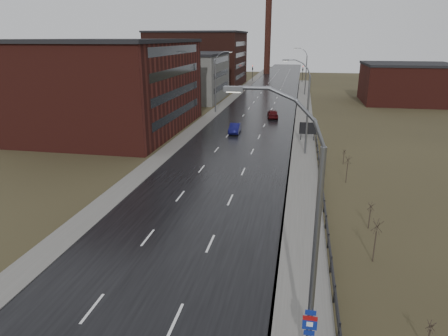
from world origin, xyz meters
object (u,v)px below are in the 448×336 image
at_px(car_near, 235,129).
at_px(car_far, 273,114).
at_px(streetlight_main, 307,245).
at_px(billboard, 308,129).

bearing_deg(car_near, car_far, 67.71).
distance_m(streetlight_main, billboard, 40.96).
distance_m(billboard, car_near, 11.14).
height_order(streetlight_main, car_near, streetlight_main).
bearing_deg(streetlight_main, car_far, 95.36).
height_order(car_near, car_far, car_far).
bearing_deg(car_far, billboard, 103.49).
height_order(billboard, car_far, billboard).
height_order(billboard, car_near, billboard).
xyz_separation_m(billboard, car_near, (-10.65, 3.10, -1.08)).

